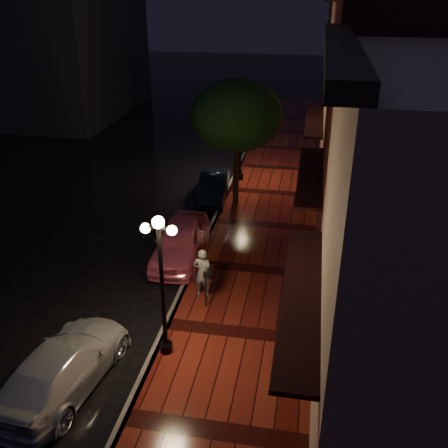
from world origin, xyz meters
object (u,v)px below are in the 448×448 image
Objects in this scene: street_tree at (237,118)px; parking_meter at (205,286)px; navy_car at (214,186)px; silver_car at (64,366)px; streetlamp_far at (240,135)px; woman_with_umbrella at (202,253)px; streetlamp_near at (162,279)px; pink_car at (181,241)px.

street_tree is 4.45× the size of parking_meter.
silver_car reaches higher than navy_car.
woman_with_umbrella is at bearing -87.76° from streetlamp_far.
streetlamp_far is at bearing 113.07° from parking_meter.
streetlamp_near is 2.97m from parking_meter.
navy_car is (0.06, 6.08, -0.13)m from pink_car.
navy_car is at bearing -111.63° from streetlamp_far.
streetlamp_near reaches higher than pink_car.
street_tree is 2.33× the size of woman_with_umbrella.
streetlamp_near reaches higher than silver_car.
streetlamp_near is 0.92× the size of silver_car.
streetlamp_far reaches higher than pink_car.
woman_with_umbrella is (0.43, -11.04, -0.80)m from streetlamp_far.
streetlamp_far is 3.31× the size of parking_meter.
pink_car is (-1.01, -8.47, -1.85)m from streetlamp_far.
woman_with_umbrella is at bearing 130.24° from parking_meter.
navy_car is at bearing 119.70° from parking_meter.
parking_meter is (0.39, -8.62, -3.31)m from street_tree.
silver_car is at bearing -106.53° from parking_meter.
pink_car is 3.39× the size of parking_meter.
streetlamp_near and streetlamp_far have the same top height.
parking_meter is at bearing -64.10° from pink_car.
navy_car is at bearing 94.68° from streetlamp_near.
street_tree is at bearing 88.65° from streetlamp_near.
streetlamp_near is 11.81m from navy_car.
silver_car is 5.46m from woman_with_umbrella.
street_tree is (0.26, -3.01, 1.64)m from streetlamp_far.
parking_meter is at bearing 74.69° from streetlamp_near.
street_tree is (0.26, 10.99, 1.64)m from streetlamp_near.
streetlamp_near is at bearing 84.54° from woman_with_umbrella.
pink_car is 6.08m from navy_car.
streetlamp_far is at bearing 94.91° from street_tree.
streetlamp_near is 3.31× the size of parking_meter.
woman_with_umbrella is at bearing -86.10° from navy_car.
streetlamp_far reaches higher than woman_with_umbrella.
silver_car is (-1.29, -7.16, -0.07)m from pink_car.
street_tree is 1.31× the size of pink_car.
streetlamp_near reaches higher than parking_meter.
streetlamp_near reaches higher than woman_with_umbrella.
pink_car is at bearing 100.39° from streetlamp_near.
street_tree is 9.24m from parking_meter.
streetlamp_far is 0.74× the size of street_tree.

